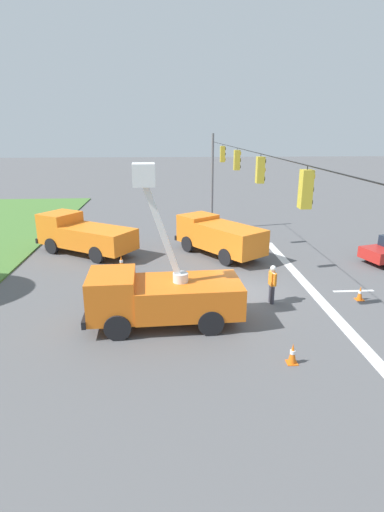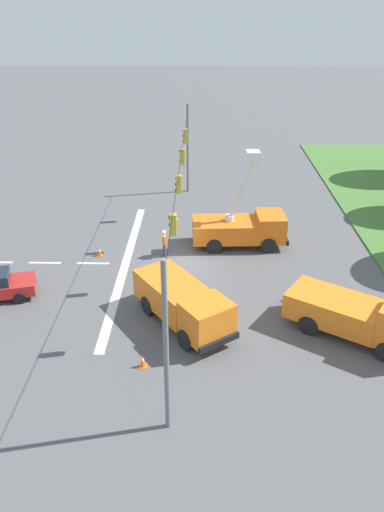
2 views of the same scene
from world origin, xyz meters
The scene contains 11 objects.
ground_plane centered at (0.00, 0.00, 0.00)m, with size 200.00×200.00×0.00m, color #565659.
lane_markings centered at (0.00, -4.95, 0.00)m, with size 17.60×15.25×0.01m.
signal_gantry centered at (0.01, 0.00, 4.58)m, with size 26.20×0.33×7.20m.
utility_truck_bucket_lift centered at (-2.77, 3.78, 1.32)m, with size 2.74×6.20×6.31m.
utility_truck_support_near centered at (7.15, 8.71, 1.22)m, with size 5.52×6.72×2.40m.
utility_truck_support_far centered at (6.23, 0.32, 1.24)m, with size 6.30×5.38×2.22m.
road_worker centered at (-1.09, -1.14, 1.00)m, with size 0.65×0.28×1.77m.
traffic_cone_foreground_left centered at (3.98, 6.06, 0.39)m, with size 0.36×0.36×0.79m.
traffic_cone_foreground_right centered at (-5.95, -0.60, 0.36)m, with size 0.36×0.36×0.74m.
traffic_cone_mid_left centered at (9.58, -1.36, 0.31)m, with size 0.36×0.36×0.65m.
traffic_cone_mid_right centered at (-1.03, -5.26, 0.32)m, with size 0.36×0.36×0.66m.
Camera 2 is at (26.89, 1.21, 14.56)m, focal length 35.00 mm.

